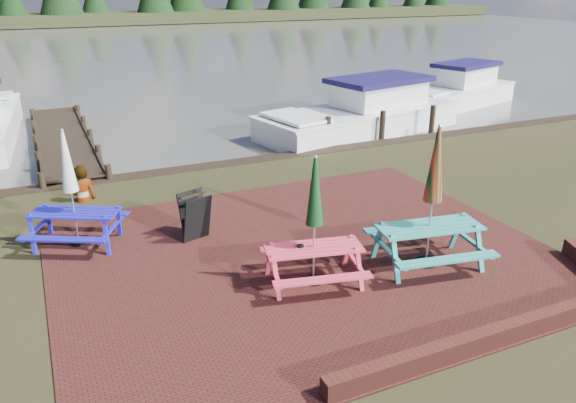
{
  "coord_description": "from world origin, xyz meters",
  "views": [
    {
      "loc": [
        -4.19,
        -7.43,
        4.84
      ],
      "look_at": [
        -0.17,
        1.36,
        1.0
      ],
      "focal_mm": 35.0,
      "sensor_mm": 36.0,
      "label": 1
    }
  ],
  "objects_px": {
    "picnic_table_blue": "(73,206)",
    "picnic_table_red": "(314,241)",
    "picnic_table_teal": "(430,220)",
    "jetty": "(63,139)",
    "chalkboard": "(195,216)",
    "boat_far": "(456,92)",
    "boat_near": "(363,115)",
    "person": "(78,166)"
  },
  "relations": [
    {
      "from": "picnic_table_red",
      "to": "person",
      "type": "relative_size",
      "value": 1.31
    },
    {
      "from": "picnic_table_blue",
      "to": "jetty",
      "type": "distance_m",
      "value": 8.04
    },
    {
      "from": "chalkboard",
      "to": "person",
      "type": "height_order",
      "value": "person"
    },
    {
      "from": "picnic_table_teal",
      "to": "chalkboard",
      "type": "xyz_separation_m",
      "value": [
        -3.48,
        2.83,
        -0.42
      ]
    },
    {
      "from": "picnic_table_teal",
      "to": "chalkboard",
      "type": "bearing_deg",
      "value": 150.74
    },
    {
      "from": "picnic_table_teal",
      "to": "boat_near",
      "type": "distance_m",
      "value": 10.27
    },
    {
      "from": "jetty",
      "to": "boat_near",
      "type": "bearing_deg",
      "value": -12.98
    },
    {
      "from": "picnic_table_teal",
      "to": "chalkboard",
      "type": "relative_size",
      "value": 2.74
    },
    {
      "from": "picnic_table_blue",
      "to": "picnic_table_red",
      "type": "bearing_deg",
      "value": -14.74
    },
    {
      "from": "picnic_table_teal",
      "to": "chalkboard",
      "type": "height_order",
      "value": "picnic_table_teal"
    },
    {
      "from": "boat_near",
      "to": "person",
      "type": "distance_m",
      "value": 10.28
    },
    {
      "from": "picnic_table_teal",
      "to": "picnic_table_blue",
      "type": "xyz_separation_m",
      "value": [
        -5.65,
        3.52,
        -0.1
      ]
    },
    {
      "from": "boat_near",
      "to": "picnic_table_red",
      "type": "bearing_deg",
      "value": 132.26
    },
    {
      "from": "jetty",
      "to": "person",
      "type": "height_order",
      "value": "person"
    },
    {
      "from": "boat_near",
      "to": "person",
      "type": "xyz_separation_m",
      "value": [
        -9.7,
        -3.36,
        0.45
      ]
    },
    {
      "from": "picnic_table_teal",
      "to": "person",
      "type": "height_order",
      "value": "picnic_table_teal"
    },
    {
      "from": "boat_near",
      "to": "boat_far",
      "type": "relative_size",
      "value": 1.21
    },
    {
      "from": "picnic_table_red",
      "to": "picnic_table_teal",
      "type": "bearing_deg",
      "value": 5.4
    },
    {
      "from": "picnic_table_blue",
      "to": "person",
      "type": "height_order",
      "value": "picnic_table_blue"
    },
    {
      "from": "chalkboard",
      "to": "boat_far",
      "type": "height_order",
      "value": "boat_far"
    },
    {
      "from": "picnic_table_blue",
      "to": "chalkboard",
      "type": "distance_m",
      "value": 2.3
    },
    {
      "from": "picnic_table_blue",
      "to": "picnic_table_teal",
      "type": "bearing_deg",
      "value": -3.79
    },
    {
      "from": "jetty",
      "to": "boat_far",
      "type": "bearing_deg",
      "value": -0.17
    },
    {
      "from": "picnic_table_teal",
      "to": "picnic_table_red",
      "type": "xyz_separation_m",
      "value": [
        -2.16,
        0.27,
        -0.11
      ]
    },
    {
      "from": "picnic_table_red",
      "to": "person",
      "type": "xyz_separation_m",
      "value": [
        -3.18,
        5.64,
        0.07
      ]
    },
    {
      "from": "chalkboard",
      "to": "jetty",
      "type": "distance_m",
      "value": 8.89
    },
    {
      "from": "picnic_table_blue",
      "to": "boat_far",
      "type": "relative_size",
      "value": 0.35
    },
    {
      "from": "picnic_table_teal",
      "to": "jetty",
      "type": "bearing_deg",
      "value": 124.84
    },
    {
      "from": "jetty",
      "to": "picnic_table_red",
      "type": "bearing_deg",
      "value": -74.12
    },
    {
      "from": "picnic_table_red",
      "to": "picnic_table_blue",
      "type": "bearing_deg",
      "value": 149.82
    },
    {
      "from": "chalkboard",
      "to": "boat_near",
      "type": "relative_size",
      "value": 0.12
    },
    {
      "from": "picnic_table_teal",
      "to": "boat_near",
      "type": "height_order",
      "value": "picnic_table_teal"
    },
    {
      "from": "picnic_table_teal",
      "to": "picnic_table_blue",
      "type": "distance_m",
      "value": 6.66
    },
    {
      "from": "picnic_table_red",
      "to": "chalkboard",
      "type": "distance_m",
      "value": 2.9
    },
    {
      "from": "chalkboard",
      "to": "jetty",
      "type": "height_order",
      "value": "chalkboard"
    },
    {
      "from": "boat_near",
      "to": "picnic_table_teal",
      "type": "bearing_deg",
      "value": 142.98
    },
    {
      "from": "picnic_table_teal",
      "to": "boat_far",
      "type": "relative_size",
      "value": 0.39
    },
    {
      "from": "person",
      "to": "jetty",
      "type": "bearing_deg",
      "value": -93.84
    },
    {
      "from": "boat_near",
      "to": "boat_far",
      "type": "distance_m",
      "value": 6.34
    },
    {
      "from": "jetty",
      "to": "boat_near",
      "type": "relative_size",
      "value": 1.15
    },
    {
      "from": "jetty",
      "to": "boat_far",
      "type": "relative_size",
      "value": 1.39
    },
    {
      "from": "boat_far",
      "to": "picnic_table_blue",
      "type": "bearing_deg",
      "value": 99.56
    }
  ]
}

